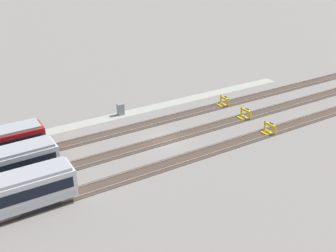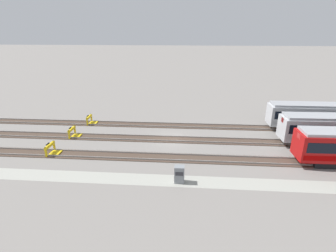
# 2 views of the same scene
# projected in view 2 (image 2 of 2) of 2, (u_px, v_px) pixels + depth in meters

# --- Properties ---
(ground_plane) EXTENTS (400.00, 400.00, 0.00)m
(ground_plane) POSITION_uv_depth(u_px,v_px,m) (172.00, 139.00, 33.01)
(ground_plane) COLOR gray
(service_walkway) EXTENTS (54.00, 2.00, 0.01)m
(service_walkway) POSITION_uv_depth(u_px,v_px,m) (165.00, 180.00, 24.09)
(service_walkway) COLOR #9E9E93
(service_walkway) RESTS_ON ground
(rail_track_nearest) EXTENTS (90.00, 2.23, 0.21)m
(rail_track_nearest) POSITION_uv_depth(u_px,v_px,m) (169.00, 157.00, 28.30)
(rail_track_nearest) COLOR #47382D
(rail_track_nearest) RESTS_ON ground
(rail_track_near_inner) EXTENTS (90.00, 2.24, 0.21)m
(rail_track_near_inner) POSITION_uv_depth(u_px,v_px,m) (172.00, 139.00, 32.99)
(rail_track_near_inner) COLOR #47382D
(rail_track_near_inner) RESTS_ON ground
(rail_track_middle) EXTENTS (90.00, 2.23, 0.21)m
(rail_track_middle) POSITION_uv_depth(u_px,v_px,m) (174.00, 125.00, 37.69)
(rail_track_middle) COLOR #47382D
(rail_track_middle) RESTS_ON ground
(bumper_stop_nearest_track) EXTENTS (1.34, 2.00, 1.22)m
(bumper_stop_nearest_track) POSITION_uv_depth(u_px,v_px,m) (52.00, 150.00, 29.07)
(bumper_stop_nearest_track) COLOR gold
(bumper_stop_nearest_track) RESTS_ON ground
(bumper_stop_near_inner_track) EXTENTS (1.35, 2.00, 1.22)m
(bumper_stop_near_inner_track) POSITION_uv_depth(u_px,v_px,m) (74.00, 133.00, 33.75)
(bumper_stop_near_inner_track) COLOR gold
(bumper_stop_near_inner_track) RESTS_ON ground
(bumper_stop_middle_track) EXTENTS (1.36, 2.01, 1.22)m
(bumper_stop_middle_track) POSITION_uv_depth(u_px,v_px,m) (91.00, 120.00, 38.41)
(bumper_stop_middle_track) COLOR gold
(bumper_stop_middle_track) RESTS_ON ground
(electrical_cabinet) EXTENTS (0.90, 0.73, 1.60)m
(electrical_cabinet) POSITION_uv_depth(u_px,v_px,m) (179.00, 174.00, 23.58)
(electrical_cabinet) COLOR gray
(electrical_cabinet) RESTS_ON ground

